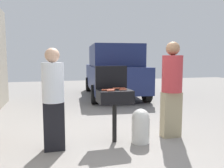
% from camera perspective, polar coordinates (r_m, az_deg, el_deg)
% --- Properties ---
extents(ground_plane, '(24.00, 24.00, 0.00)m').
position_cam_1_polar(ground_plane, '(4.26, 1.96, -14.33)').
color(ground_plane, gray).
extents(bbq_grill, '(0.60, 0.44, 0.95)m').
position_cam_1_polar(bbq_grill, '(4.09, 0.63, -3.53)').
color(bbq_grill, black).
rests_on(bbq_grill, ground).
extents(grill_lid_open, '(0.60, 0.05, 0.42)m').
position_cam_1_polar(grill_lid_open, '(4.26, -0.18, 1.67)').
color(grill_lid_open, black).
rests_on(grill_lid_open, bbq_grill).
extents(hot_dog_0, '(0.13, 0.03, 0.03)m').
position_cam_1_polar(hot_dog_0, '(4.05, 2.73, -1.39)').
color(hot_dog_0, '#C6593D').
rests_on(hot_dog_0, bbq_grill).
extents(hot_dog_1, '(0.13, 0.04, 0.03)m').
position_cam_1_polar(hot_dog_1, '(4.01, -1.62, -1.46)').
color(hot_dog_1, '#C6593D').
rests_on(hot_dog_1, bbq_grill).
extents(hot_dog_2, '(0.13, 0.03, 0.03)m').
position_cam_1_polar(hot_dog_2, '(3.98, -1.68, -1.52)').
color(hot_dog_2, '#AD4228').
rests_on(hot_dog_2, bbq_grill).
extents(hot_dog_3, '(0.13, 0.03, 0.03)m').
position_cam_1_polar(hot_dog_3, '(4.08, -0.09, -1.32)').
color(hot_dog_3, '#B74C33').
rests_on(hot_dog_3, bbq_grill).
extents(hot_dog_4, '(0.13, 0.03, 0.03)m').
position_cam_1_polar(hot_dog_4, '(4.22, 1.05, -1.07)').
color(hot_dog_4, '#C6593D').
rests_on(hot_dog_4, bbq_grill).
extents(hot_dog_5, '(0.13, 0.03, 0.03)m').
position_cam_1_polar(hot_dog_5, '(3.91, -0.30, -1.65)').
color(hot_dog_5, '#AD4228').
rests_on(hot_dog_5, bbq_grill).
extents(hot_dog_6, '(0.13, 0.04, 0.03)m').
position_cam_1_polar(hot_dog_6, '(3.96, -0.39, -1.55)').
color(hot_dog_6, '#B74C33').
rests_on(hot_dog_6, bbq_grill).
extents(hot_dog_7, '(0.13, 0.03, 0.03)m').
position_cam_1_polar(hot_dog_7, '(4.22, 2.45, -1.07)').
color(hot_dog_7, '#B74C33').
rests_on(hot_dog_7, bbq_grill).
extents(propane_tank, '(0.32, 0.32, 0.62)m').
position_cam_1_polar(propane_tank, '(4.19, 7.11, -10.10)').
color(propane_tank, silver).
rests_on(propane_tank, ground).
extents(person_left, '(0.35, 0.35, 1.67)m').
position_cam_1_polar(person_left, '(3.83, -14.36, -2.81)').
color(person_left, black).
rests_on(person_left, ground).
extents(person_right, '(0.38, 0.38, 1.82)m').
position_cam_1_polar(person_right, '(4.49, 14.61, -0.50)').
color(person_right, gray).
rests_on(person_right, ground).
extents(parked_minivan, '(2.37, 4.56, 2.02)m').
position_cam_1_polar(parked_minivan, '(9.16, 0.41, 3.33)').
color(parked_minivan, navy).
rests_on(parked_minivan, ground).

